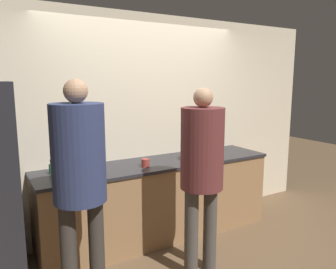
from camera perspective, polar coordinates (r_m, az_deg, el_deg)
The scene contains 10 objects.
ground_plane at distance 3.81m, azimuth 1.23°, elevation -19.27°, with size 14.00×14.00×0.00m, color brown.
wall_back at distance 4.00m, azimuth -4.07°, elevation 1.82°, with size 5.20×0.06×2.60m.
counter at distance 3.92m, azimuth -1.73°, elevation -11.11°, with size 2.76×0.70×0.90m.
person_left at distance 2.67m, azimuth -15.21°, elevation -5.83°, with size 0.42×0.42×1.85m.
person_center at distance 3.02m, azimuth 5.93°, elevation -4.94°, with size 0.40×0.40×1.77m.
fruit_bowl at distance 3.89m, azimuth 4.61°, elevation -3.56°, with size 0.30×0.30×0.14m.
utensil_crock at distance 4.33m, azimuth 4.99°, elevation -1.97°, with size 0.11×0.11×0.29m.
bottle_green at distance 3.49m, azimuth -19.61°, elevation -5.59°, with size 0.05×0.05×0.14m.
bottle_dark at distance 3.23m, azimuth -16.53°, elevation -6.14°, with size 0.08×0.08×0.21m.
cup_red at distance 3.57m, azimuth -3.95°, elevation -4.94°, with size 0.09×0.09×0.09m.
Camera 1 is at (-1.75, -2.84, 1.84)m, focal length 35.00 mm.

